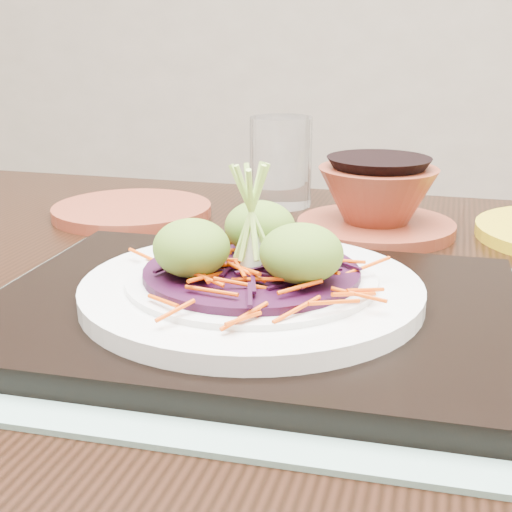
% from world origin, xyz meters
% --- Properties ---
extents(dining_table, '(1.38, 1.00, 0.81)m').
position_xyz_m(dining_table, '(0.06, -0.04, 0.70)').
color(dining_table, black).
rests_on(dining_table, ground).
extents(placemat, '(0.48, 0.39, 0.00)m').
position_xyz_m(placemat, '(0.09, -0.11, 0.81)').
color(placemat, '#82A79C').
rests_on(placemat, dining_table).
extents(serving_tray, '(0.41, 0.32, 0.02)m').
position_xyz_m(serving_tray, '(0.09, -0.11, 0.82)').
color(serving_tray, black).
rests_on(serving_tray, placemat).
extents(white_plate, '(0.25, 0.25, 0.02)m').
position_xyz_m(white_plate, '(0.09, -0.11, 0.84)').
color(white_plate, white).
rests_on(white_plate, serving_tray).
extents(cabbage_bed, '(0.16, 0.16, 0.01)m').
position_xyz_m(cabbage_bed, '(0.09, -0.11, 0.85)').
color(cabbage_bed, '#2D0924').
rests_on(cabbage_bed, white_plate).
extents(carrot_julienne, '(0.20, 0.20, 0.01)m').
position_xyz_m(carrot_julienne, '(0.09, -0.11, 0.86)').
color(carrot_julienne, '#D44203').
rests_on(carrot_julienne, cabbage_bed).
extents(guacamole_scoops, '(0.14, 0.12, 0.04)m').
position_xyz_m(guacamole_scoops, '(0.09, -0.11, 0.87)').
color(guacamole_scoops, '#557D25').
rests_on(guacamole_scoops, cabbage_bed).
extents(scallion_garnish, '(0.06, 0.06, 0.09)m').
position_xyz_m(scallion_garnish, '(0.09, -0.11, 0.89)').
color(scallion_garnish, '#A3D153').
rests_on(scallion_garnish, cabbage_bed).
extents(terracotta_side_plate, '(0.23, 0.23, 0.01)m').
position_xyz_m(terracotta_side_plate, '(-0.11, 0.20, 0.81)').
color(terracotta_side_plate, maroon).
rests_on(terracotta_side_plate, dining_table).
extents(water_glass, '(0.10, 0.10, 0.11)m').
position_xyz_m(water_glass, '(0.06, 0.28, 0.86)').
color(water_glass, white).
rests_on(water_glass, dining_table).
extents(terracotta_bowl_set, '(0.19, 0.19, 0.07)m').
position_xyz_m(terracotta_bowl_set, '(0.18, 0.17, 0.84)').
color(terracotta_bowl_set, maroon).
rests_on(terracotta_bowl_set, dining_table).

